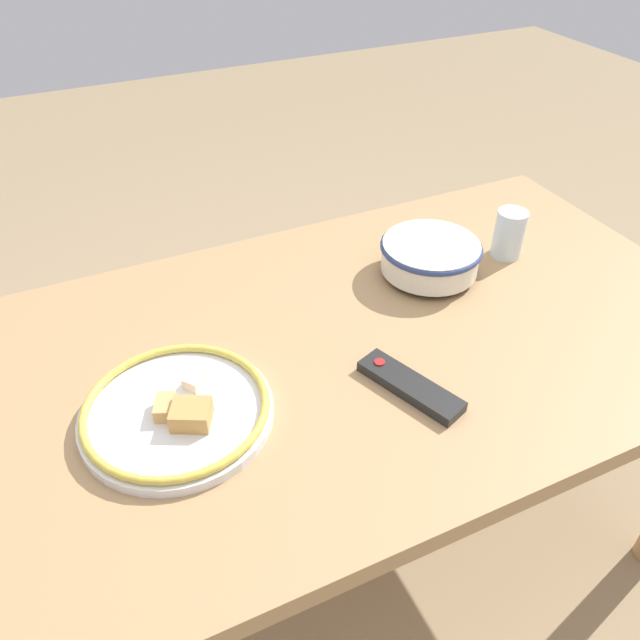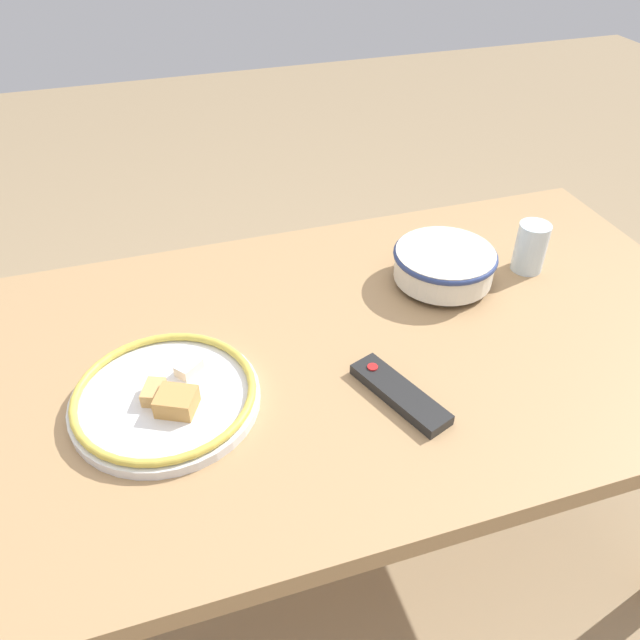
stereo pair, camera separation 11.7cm
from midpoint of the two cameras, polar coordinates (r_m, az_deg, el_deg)
ground_plane at (r=1.72m, az=3.68°, el=-20.14°), size 8.00×8.00×0.00m
dining_table at (r=1.23m, az=4.85°, el=-4.75°), size 1.54×0.85×0.70m
noodle_bowl at (r=1.34m, az=13.74°, el=4.89°), size 0.22×0.22×0.08m
food_plate at (r=1.07m, az=-10.90°, el=-7.06°), size 0.32×0.32×0.05m
tv_remote at (r=1.08m, az=10.39°, el=-6.77°), size 0.12×0.20×0.02m
drinking_glass at (r=1.44m, az=20.95°, el=6.15°), size 0.07×0.07×0.11m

